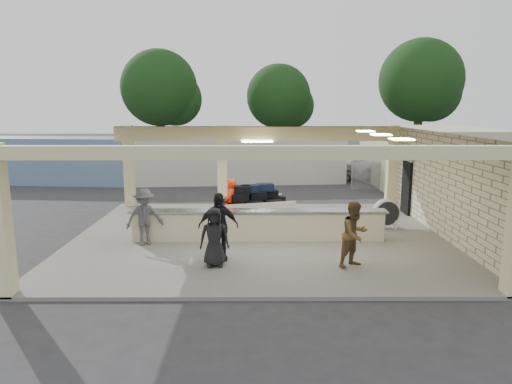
{
  "coord_description": "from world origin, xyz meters",
  "views": [
    {
      "loc": [
        -0.11,
        -14.66,
        4.33
      ],
      "look_at": [
        -0.06,
        1.0,
        1.39
      ],
      "focal_mm": 32.0,
      "sensor_mm": 36.0,
      "label": 1
    }
  ],
  "objects_px": {
    "car_white_a": "(388,167)",
    "car_dark": "(341,161)",
    "passenger_b": "(218,226)",
    "passenger_d": "(214,237)",
    "baggage_counter": "(258,225)",
    "car_white_b": "(478,167)",
    "container_blue": "(51,160)",
    "passenger_c": "(144,217)",
    "passenger_a": "(355,234)",
    "baggage_handler": "(230,203)",
    "drum_fan": "(386,213)",
    "container_white": "(239,160)",
    "luggage_cart": "(254,202)"
  },
  "relations": [
    {
      "from": "luggage_cart",
      "to": "baggage_handler",
      "type": "height_order",
      "value": "baggage_handler"
    },
    {
      "from": "car_white_a",
      "to": "car_white_b",
      "type": "distance_m",
      "value": 5.89
    },
    {
      "from": "car_white_b",
      "to": "container_blue",
      "type": "height_order",
      "value": "container_blue"
    },
    {
      "from": "passenger_d",
      "to": "container_white",
      "type": "distance_m",
      "value": 14.35
    },
    {
      "from": "baggage_counter",
      "to": "passenger_d",
      "type": "bearing_deg",
      "value": -116.12
    },
    {
      "from": "drum_fan",
      "to": "passenger_d",
      "type": "xyz_separation_m",
      "value": [
        -5.7,
        -3.84,
        0.25
      ]
    },
    {
      "from": "baggage_handler",
      "to": "passenger_a",
      "type": "bearing_deg",
      "value": 46.16
    },
    {
      "from": "baggage_handler",
      "to": "passenger_d",
      "type": "relative_size",
      "value": 1.09
    },
    {
      "from": "passenger_d",
      "to": "car_dark",
      "type": "bearing_deg",
      "value": 65.1
    },
    {
      "from": "passenger_a",
      "to": "baggage_handler",
      "type": "bearing_deg",
      "value": 96.32
    },
    {
      "from": "passenger_a",
      "to": "container_blue",
      "type": "xyz_separation_m",
      "value": [
        -14.3,
        14.29,
        0.31
      ]
    },
    {
      "from": "baggage_counter",
      "to": "baggage_handler",
      "type": "height_order",
      "value": "baggage_handler"
    },
    {
      "from": "passenger_b",
      "to": "container_blue",
      "type": "relative_size",
      "value": 0.19
    },
    {
      "from": "car_white_b",
      "to": "passenger_b",
      "type": "bearing_deg",
      "value": 136.18
    },
    {
      "from": "car_white_a",
      "to": "passenger_c",
      "type": "bearing_deg",
      "value": 125.95
    },
    {
      "from": "passenger_b",
      "to": "car_dark",
      "type": "xyz_separation_m",
      "value": [
        6.72,
        17.84,
        -0.29
      ]
    },
    {
      "from": "drum_fan",
      "to": "car_white_a",
      "type": "height_order",
      "value": "car_white_a"
    },
    {
      "from": "passenger_b",
      "to": "passenger_d",
      "type": "distance_m",
      "value": 0.54
    },
    {
      "from": "drum_fan",
      "to": "car_white_b",
      "type": "relative_size",
      "value": 0.25
    },
    {
      "from": "baggage_counter",
      "to": "baggage_handler",
      "type": "distance_m",
      "value": 1.83
    },
    {
      "from": "baggage_handler",
      "to": "passenger_d",
      "type": "distance_m",
      "value": 3.94
    },
    {
      "from": "passenger_b",
      "to": "car_white_b",
      "type": "relative_size",
      "value": 0.46
    },
    {
      "from": "baggage_counter",
      "to": "passenger_c",
      "type": "bearing_deg",
      "value": -171.89
    },
    {
      "from": "luggage_cart",
      "to": "car_white_b",
      "type": "distance_m",
      "value": 18.28
    },
    {
      "from": "passenger_c",
      "to": "car_dark",
      "type": "distance_m",
      "value": 18.79
    },
    {
      "from": "container_blue",
      "to": "passenger_a",
      "type": "bearing_deg",
      "value": -39.81
    },
    {
      "from": "car_dark",
      "to": "passenger_d",
      "type": "bearing_deg",
      "value": -170.85
    },
    {
      "from": "baggage_handler",
      "to": "drum_fan",
      "type": "bearing_deg",
      "value": 93.85
    },
    {
      "from": "baggage_counter",
      "to": "container_blue",
      "type": "xyz_separation_m",
      "value": [
        -11.75,
        11.81,
        0.71
      ]
    },
    {
      "from": "baggage_counter",
      "to": "passenger_b",
      "type": "bearing_deg",
      "value": -120.35
    },
    {
      "from": "car_dark",
      "to": "container_blue",
      "type": "distance_m",
      "value": 17.84
    },
    {
      "from": "luggage_cart",
      "to": "car_dark",
      "type": "relative_size",
      "value": 0.62
    },
    {
      "from": "luggage_cart",
      "to": "car_white_a",
      "type": "bearing_deg",
      "value": 38.28
    },
    {
      "from": "passenger_c",
      "to": "car_white_a",
      "type": "relative_size",
      "value": 0.34
    },
    {
      "from": "drum_fan",
      "to": "container_blue",
      "type": "bearing_deg",
      "value": 142.44
    },
    {
      "from": "baggage_handler",
      "to": "car_white_a",
      "type": "relative_size",
      "value": 0.33
    },
    {
      "from": "passenger_c",
      "to": "car_dark",
      "type": "relative_size",
      "value": 0.38
    },
    {
      "from": "baggage_counter",
      "to": "container_white",
      "type": "height_order",
      "value": "container_white"
    },
    {
      "from": "luggage_cart",
      "to": "car_dark",
      "type": "height_order",
      "value": "luggage_cart"
    },
    {
      "from": "baggage_counter",
      "to": "drum_fan",
      "type": "distance_m",
      "value": 4.72
    },
    {
      "from": "car_white_a",
      "to": "car_dark",
      "type": "distance_m",
      "value": 3.69
    },
    {
      "from": "baggage_counter",
      "to": "luggage_cart",
      "type": "distance_m",
      "value": 1.96
    },
    {
      "from": "passenger_a",
      "to": "baggage_counter",
      "type": "bearing_deg",
      "value": 100.72
    },
    {
      "from": "container_white",
      "to": "drum_fan",
      "type": "bearing_deg",
      "value": -67.09
    },
    {
      "from": "car_dark",
      "to": "container_white",
      "type": "relative_size",
      "value": 0.38
    },
    {
      "from": "car_white_a",
      "to": "car_white_b",
      "type": "xyz_separation_m",
      "value": [
        5.83,
        0.78,
        -0.09
      ]
    },
    {
      "from": "luggage_cart",
      "to": "container_white",
      "type": "xyz_separation_m",
      "value": [
        -0.88,
        9.99,
        0.37
      ]
    },
    {
      "from": "car_white_a",
      "to": "container_white",
      "type": "relative_size",
      "value": 0.44
    },
    {
      "from": "baggage_handler",
      "to": "baggage_counter",
      "type": "bearing_deg",
      "value": 37.38
    },
    {
      "from": "passenger_b",
      "to": "passenger_d",
      "type": "xyz_separation_m",
      "value": [
        -0.07,
        -0.51,
        -0.16
      ]
    }
  ]
}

